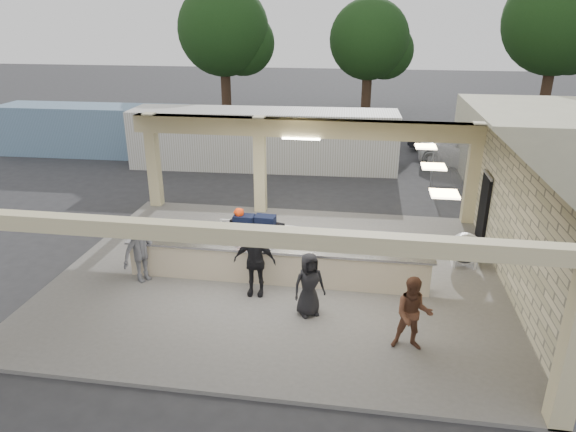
% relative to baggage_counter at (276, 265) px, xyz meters
% --- Properties ---
extents(ground, '(120.00, 120.00, 0.00)m').
position_rel_baggage_counter_xyz_m(ground, '(0.00, 0.50, -0.59)').
color(ground, '#2A2A2C').
rests_on(ground, ground).
extents(pavilion, '(12.01, 10.00, 3.55)m').
position_rel_baggage_counter_xyz_m(pavilion, '(0.21, 1.16, 0.76)').
color(pavilion, '#63605C').
rests_on(pavilion, ground).
extents(baggage_counter, '(8.20, 0.58, 0.98)m').
position_rel_baggage_counter_xyz_m(baggage_counter, '(0.00, 0.00, 0.00)').
color(baggage_counter, beige).
rests_on(baggage_counter, pavilion).
extents(luggage_cart, '(2.61, 1.77, 1.44)m').
position_rel_baggage_counter_xyz_m(luggage_cart, '(-0.93, 1.05, 0.29)').
color(luggage_cart, white).
rests_on(luggage_cart, pavilion).
extents(drum_fan, '(0.92, 0.61, 0.97)m').
position_rel_baggage_counter_xyz_m(drum_fan, '(5.13, 1.74, 0.03)').
color(drum_fan, white).
rests_on(drum_fan, pavilion).
extents(baggage_handler, '(0.65, 0.66, 1.65)m').
position_rel_baggage_counter_xyz_m(baggage_handler, '(-1.27, 1.07, 0.34)').
color(baggage_handler, '#FF3D0D').
rests_on(baggage_handler, pavilion).
extents(passenger_a, '(0.82, 0.36, 1.68)m').
position_rel_baggage_counter_xyz_m(passenger_a, '(3.37, -2.48, 0.35)').
color(passenger_a, brown).
rests_on(passenger_a, pavilion).
extents(passenger_b, '(1.08, 0.42, 1.83)m').
position_rel_baggage_counter_xyz_m(passenger_b, '(-0.41, -0.72, 0.43)').
color(passenger_b, black).
rests_on(passenger_b, pavilion).
extents(passenger_c, '(0.98, 1.19, 1.79)m').
position_rel_baggage_counter_xyz_m(passenger_c, '(-3.52, -0.50, 0.41)').
color(passenger_c, '#4F5055').
rests_on(passenger_c, pavilion).
extents(passenger_d, '(0.83, 0.65, 1.58)m').
position_rel_baggage_counter_xyz_m(passenger_d, '(1.06, -1.47, 0.30)').
color(passenger_d, black).
rests_on(passenger_d, pavilion).
extents(car_white_a, '(5.72, 3.97, 1.49)m').
position_rel_baggage_counter_xyz_m(car_white_a, '(7.43, 12.77, 0.16)').
color(car_white_a, white).
rests_on(car_white_a, ground).
extents(car_dark, '(4.62, 2.89, 1.45)m').
position_rel_baggage_counter_xyz_m(car_dark, '(6.69, 15.37, 0.14)').
color(car_dark, black).
rests_on(car_dark, ground).
extents(container_white, '(12.53, 3.03, 2.69)m').
position_rel_baggage_counter_xyz_m(container_white, '(-2.60, 11.31, 0.76)').
color(container_white, silver).
rests_on(container_white, ground).
extents(container_blue, '(9.66, 2.52, 2.50)m').
position_rel_baggage_counter_xyz_m(container_blue, '(-11.76, 12.39, 0.66)').
color(container_blue, '#6C8CAD').
rests_on(container_blue, ground).
extents(tree_left, '(6.60, 6.30, 9.00)m').
position_rel_baggage_counter_xyz_m(tree_left, '(-7.68, 24.66, 5.00)').
color(tree_left, '#382619').
rests_on(tree_left, ground).
extents(tree_mid, '(6.00, 5.60, 8.00)m').
position_rel_baggage_counter_xyz_m(tree_mid, '(2.32, 26.66, 4.38)').
color(tree_mid, '#382619').
rests_on(tree_mid, ground).
extents(tree_right, '(7.20, 7.00, 10.00)m').
position_rel_baggage_counter_xyz_m(tree_right, '(14.32, 25.66, 5.63)').
color(tree_right, '#382619').
rests_on(tree_right, ground).
extents(adjacent_building, '(6.00, 8.00, 3.20)m').
position_rel_baggage_counter_xyz_m(adjacent_building, '(9.50, 10.50, 1.01)').
color(adjacent_building, beige).
rests_on(adjacent_building, ground).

